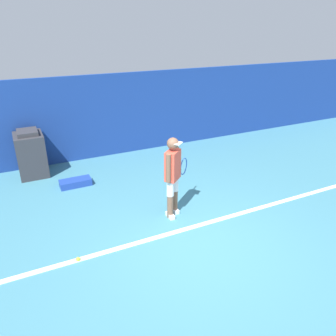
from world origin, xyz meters
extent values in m
plane|color=teal|center=(0.00, 0.00, 0.00)|extent=(24.00, 24.00, 0.00)
cube|color=navy|center=(0.00, 4.81, 1.13)|extent=(24.00, 0.10, 2.27)
cube|color=white|center=(0.00, 0.54, 0.01)|extent=(21.60, 0.10, 0.01)
cylinder|color=brown|center=(-0.05, 1.03, 0.24)|extent=(0.12, 0.12, 0.48)
cylinder|color=white|center=(-0.05, 1.03, 0.63)|extent=(0.14, 0.14, 0.30)
cube|color=white|center=(-0.05, 1.03, 0.04)|extent=(0.10, 0.24, 0.08)
cylinder|color=brown|center=(0.12, 1.18, 0.24)|extent=(0.12, 0.12, 0.48)
cylinder|color=white|center=(0.12, 1.18, 0.63)|extent=(0.14, 0.14, 0.30)
cube|color=white|center=(0.12, 1.18, 0.04)|extent=(0.10, 0.24, 0.08)
cube|color=#E54C38|center=(0.04, 1.11, 1.06)|extent=(0.39, 0.37, 0.57)
sphere|color=brown|center=(0.04, 1.11, 1.49)|extent=(0.22, 0.22, 0.22)
cube|color=white|center=(0.10, 1.03, 1.51)|extent=(0.21, 0.21, 0.02)
cylinder|color=brown|center=(-0.11, 0.98, 1.08)|extent=(0.09, 0.09, 0.54)
cylinder|color=brown|center=(0.19, 1.23, 1.08)|extent=(0.09, 0.09, 0.54)
cylinder|color=black|center=(0.27, 1.30, 0.81)|extent=(0.18, 0.16, 0.03)
torus|color=#2851B2|center=(0.48, 1.48, 0.81)|extent=(0.29, 0.25, 0.36)
sphere|color=#D1E533|center=(-1.94, 0.52, 0.03)|extent=(0.07, 0.07, 0.07)
cube|color=#333338|center=(-2.24, 4.31, 0.53)|extent=(0.66, 0.80, 1.05)
cube|color=#333338|center=(-2.24, 4.31, 1.10)|extent=(0.46, 0.56, 0.10)
cube|color=#1E3D99|center=(-1.43, 3.22, 0.08)|extent=(0.71, 0.32, 0.16)
camera|label=1|loc=(-2.47, -3.87, 3.48)|focal=35.00mm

